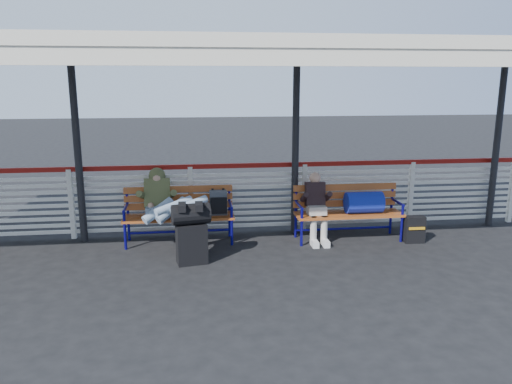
{
  "coord_description": "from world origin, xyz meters",
  "views": [
    {
      "loc": [
        0.05,
        -6.58,
        2.65
      ],
      "look_at": [
        1.02,
        1.0,
        0.93
      ],
      "focal_mm": 35.0,
      "sensor_mm": 36.0,
      "label": 1
    }
  ],
  "objects": [
    {
      "name": "luggage_stack",
      "position": [
        -0.0,
        0.45,
        0.49
      ],
      "size": [
        0.59,
        0.4,
        0.91
      ],
      "rotation": [
        0.0,
        0.0,
        0.18
      ],
      "color": "black",
      "rests_on": "ground"
    },
    {
      "name": "bench_left",
      "position": [
        -0.05,
        1.49,
        0.58
      ],
      "size": [
        1.8,
        0.56,
        0.92
      ],
      "color": "#AE5121",
      "rests_on": "ground"
    },
    {
      "name": "bench_right",
      "position": [
        2.75,
        1.26,
        0.6
      ],
      "size": [
        1.8,
        0.56,
        0.92
      ],
      "color": "#AE5121",
      "rests_on": "ground"
    },
    {
      "name": "canopy",
      "position": [
        -0.0,
        0.87,
        3.04
      ],
      "size": [
        12.6,
        3.6,
        3.16
      ],
      "color": "silver",
      "rests_on": "ground"
    },
    {
      "name": "suitcase_side",
      "position": [
        3.67,
        0.96,
        0.22
      ],
      "size": [
        0.33,
        0.21,
        0.45
      ],
      "rotation": [
        0.0,
        0.0,
        -0.03
      ],
      "color": "black",
      "rests_on": "ground"
    },
    {
      "name": "companion_person",
      "position": [
        2.07,
        1.25,
        0.6
      ],
      "size": [
        0.32,
        0.66,
        1.15
      ],
      "color": "#BAB5A9",
      "rests_on": "ground"
    },
    {
      "name": "traveler_man",
      "position": [
        -0.35,
        1.14,
        0.73
      ],
      "size": [
        0.94,
        1.64,
        0.77
      ],
      "color": "#97AACB",
      "rests_on": "ground"
    },
    {
      "name": "fence",
      "position": [
        0.0,
        1.9,
        0.66
      ],
      "size": [
        12.08,
        0.08,
        1.24
      ],
      "color": "silver",
      "rests_on": "ground"
    },
    {
      "name": "ground",
      "position": [
        0.0,
        0.0,
        0.0
      ],
      "size": [
        60.0,
        60.0,
        0.0
      ],
      "primitive_type": "plane",
      "color": "black",
      "rests_on": "ground"
    }
  ]
}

